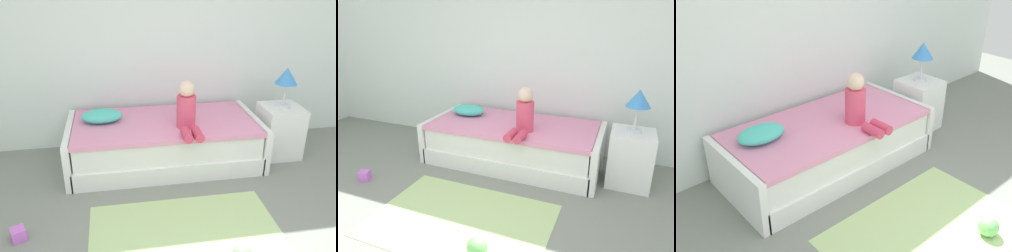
# 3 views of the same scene
# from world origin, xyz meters

# --- Properties ---
(wall_rear) EXTENTS (7.20, 0.10, 2.90)m
(wall_rear) POSITION_xyz_m (0.00, 2.60, 1.45)
(wall_rear) COLOR silver
(wall_rear) RESTS_ON ground
(bed) EXTENTS (2.11, 1.00, 0.50)m
(bed) POSITION_xyz_m (-0.12, 2.00, 0.25)
(bed) COLOR white
(bed) RESTS_ON ground
(nightstand) EXTENTS (0.44, 0.44, 0.60)m
(nightstand) POSITION_xyz_m (1.23, 1.95, 0.30)
(nightstand) COLOR white
(nightstand) RESTS_ON ground
(table_lamp) EXTENTS (0.24, 0.24, 0.45)m
(table_lamp) POSITION_xyz_m (1.23, 1.95, 0.94)
(table_lamp) COLOR silver
(table_lamp) RESTS_ON nightstand
(child_figure) EXTENTS (0.20, 0.51, 0.50)m
(child_figure) POSITION_xyz_m (0.08, 1.77, 0.70)
(child_figure) COLOR #E04C6B
(child_figure) RESTS_ON bed
(pillow) EXTENTS (0.44, 0.30, 0.13)m
(pillow) POSITION_xyz_m (-0.79, 2.10, 0.56)
(pillow) COLOR #4CCCBC
(pillow) RESTS_ON bed
(toy_ball) EXTENTS (0.16, 0.16, 0.16)m
(toy_ball) POSITION_xyz_m (0.21, 0.37, 0.08)
(toy_ball) COLOR #7FD872
(toy_ball) RESTS_ON ground
(area_rug) EXTENTS (1.60, 1.10, 0.01)m
(area_rug) POSITION_xyz_m (-0.13, 0.70, 0.00)
(area_rug) COLOR #B2D189
(area_rug) RESTS_ON ground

